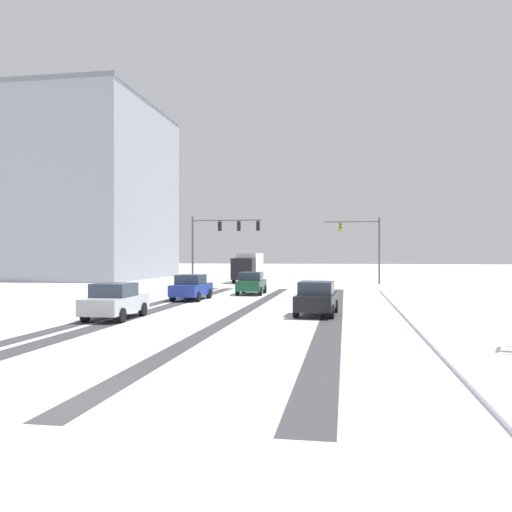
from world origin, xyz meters
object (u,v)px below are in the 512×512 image
Objects in this scene: traffic_signal_far_left at (220,234)px; car_blue_second at (191,287)px; box_truck_delivery at (248,267)px; traffic_signal_far_right at (364,239)px; car_dark_green_lead at (251,283)px; car_black_third at (317,298)px; car_silver_fourth at (115,301)px; office_building_far_left_block at (53,192)px.

traffic_signal_far_left reaches higher than car_blue_second.
traffic_signal_far_left is 6.41m from box_truck_delivery.
traffic_signal_far_right is 17.46m from car_dark_green_lead.
traffic_signal_far_left reaches higher than car_black_third.
traffic_signal_far_right reaches higher than car_silver_fourth.
car_dark_green_lead is at bearing -37.60° from office_building_far_left_block.
car_silver_fourth is 0.56× the size of box_truck_delivery.
box_truck_delivery reaches higher than car_silver_fourth.
office_building_far_left_block is (-25.30, 37.61, 9.76)m from car_silver_fourth.
car_blue_second and car_silver_fourth have the same top height.
office_building_far_left_block is (-28.77, 22.16, 9.76)m from car_dark_green_lead.
box_truck_delivery is at bearing -13.26° from office_building_far_left_block.
traffic_signal_far_right is at bearing 16.49° from traffic_signal_far_left.
office_building_far_left_block is (-34.13, 34.60, 9.76)m from car_black_third.
car_blue_second is 0.56× the size of box_truck_delivery.
car_blue_second is 0.16× the size of office_building_far_left_block.
office_building_far_left_block is at bearing 133.22° from car_blue_second.
car_silver_fourth is at bearing -111.61° from traffic_signal_far_right.
traffic_signal_far_right reaches higher than car_dark_green_lead.
car_dark_green_lead and car_blue_second have the same top height.
car_dark_green_lead is at bearing 61.10° from car_blue_second.
traffic_signal_far_right is 32.75m from car_silver_fourth.
traffic_signal_far_right reaches higher than car_black_third.
traffic_signal_far_left is 25.77m from car_black_third.
traffic_signal_far_right is 12.14m from box_truck_delivery.
car_dark_green_lead is at bearing -119.91° from traffic_signal_far_right.
traffic_signal_far_left reaches higher than car_dark_green_lead.
car_black_third is (8.30, -7.12, 0.00)m from car_blue_second.
car_blue_second is 10.94m from car_black_third.
car_silver_fourth is 0.16× the size of office_building_far_left_block.
car_black_third is at bearing -73.27° from box_truck_delivery.
car_silver_fourth is at bearing -90.44° from box_truck_delivery.
traffic_signal_far_right is 1.55× the size of car_black_third.
box_truck_delivery is (-0.29, 21.46, 0.82)m from car_blue_second.
car_black_third is at bearing -66.14° from traffic_signal_far_left.
car_silver_fourth is (-3.47, -15.45, 0.00)m from car_dark_green_lead.
car_black_third is 1.01× the size of car_silver_fourth.
box_truck_delivery is (1.70, 5.30, -3.18)m from traffic_signal_far_left.
box_truck_delivery is at bearing 90.76° from car_blue_second.
box_truck_delivery is (-3.23, 16.14, 0.82)m from car_dark_green_lead.
car_black_third is at bearing 18.80° from car_silver_fourth.
traffic_signal_far_right is (13.45, 3.98, -0.43)m from traffic_signal_far_left.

